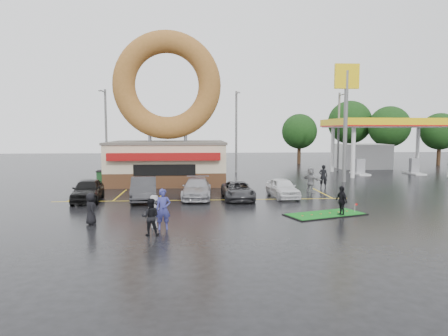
{
  "coord_description": "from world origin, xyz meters",
  "views": [
    {
      "loc": [
        -0.39,
        -23.3,
        4.71
      ],
      "look_at": [
        1.41,
        3.08,
        2.2
      ],
      "focal_mm": 32.0,
      "sensor_mm": 36.0,
      "label": 1
    }
  ],
  "objects": [
    {
      "name": "person_walker_near",
      "position": [
        8.24,
        6.22,
        0.96
      ],
      "size": [
        1.37,
        1.82,
        1.92
      ],
      "primitive_type": "imported",
      "rotation": [
        0.0,
        0.0,
        2.09
      ],
      "color": "gray",
      "rests_on": "ground"
    },
    {
      "name": "person_bystander",
      "position": [
        -5.68,
        -3.3,
        0.8
      ],
      "size": [
        0.78,
        0.92,
        1.61
      ],
      "primitive_type": "imported",
      "rotation": [
        0.0,
        0.0,
        1.99
      ],
      "color": "black",
      "rests_on": "ground"
    },
    {
      "name": "car_silver",
      "position": [
        -0.41,
        4.12,
        0.69
      ],
      "size": [
        2.15,
        4.86,
        1.39
      ],
      "primitive_type": "imported",
      "rotation": [
        0.0,
        0.0,
        -0.04
      ],
      "color": "#96969A",
      "rests_on": "ground"
    },
    {
      "name": "streetlight_right",
      "position": [
        16.0,
        21.92,
        4.78
      ],
      "size": [
        0.4,
        2.21,
        9.0
      ],
      "color": "slate",
      "rests_on": "ground"
    },
    {
      "name": "dumpster",
      "position": [
        -7.74,
        10.28,
        0.65
      ],
      "size": [
        1.92,
        1.38,
        1.3
      ],
      "primitive_type": "cube",
      "rotation": [
        0.0,
        0.0,
        0.1
      ],
      "color": "#18401E",
      "rests_on": "ground"
    },
    {
      "name": "donut_shop",
      "position": [
        -3.0,
        12.97,
        4.46
      ],
      "size": [
        10.2,
        8.7,
        13.5
      ],
      "color": "#472B19",
      "rests_on": "ground"
    },
    {
      "name": "person_blackjkt",
      "position": [
        -2.49,
        -5.52,
        0.84
      ],
      "size": [
        0.83,
        0.65,
        1.68
      ],
      "primitive_type": "imported",
      "rotation": [
        0.0,
        0.0,
        3.13
      ],
      "color": "black",
      "rests_on": "ground"
    },
    {
      "name": "car_grey",
      "position": [
        2.38,
        3.5,
        0.6
      ],
      "size": [
        2.11,
        4.39,
        1.21
      ],
      "primitive_type": "imported",
      "rotation": [
        0.0,
        0.0,
        0.03
      ],
      "color": "#303033",
      "rests_on": "ground"
    },
    {
      "name": "ground",
      "position": [
        0.0,
        0.0,
        0.0
      ],
      "size": [
        120.0,
        120.0,
        0.0
      ],
      "primitive_type": "plane",
      "color": "black",
      "rests_on": "ground"
    },
    {
      "name": "car_dgrey",
      "position": [
        -3.97,
        3.56,
        0.78
      ],
      "size": [
        2.16,
        4.87,
        1.55
      ],
      "primitive_type": "imported",
      "rotation": [
        0.0,
        0.0,
        0.11
      ],
      "color": "#2E2E30",
      "rests_on": "ground"
    },
    {
      "name": "gas_station",
      "position": [
        20.0,
        20.94,
        3.7
      ],
      "size": [
        12.3,
        13.65,
        5.9
      ],
      "color": "silver",
      "rests_on": "ground"
    },
    {
      "name": "streetlight_mid",
      "position": [
        4.0,
        20.92,
        4.78
      ],
      "size": [
        0.4,
        2.21,
        9.0
      ],
      "color": "slate",
      "rests_on": "ground"
    },
    {
      "name": "person_walker_far",
      "position": [
        9.93,
        8.49,
        0.95
      ],
      "size": [
        0.8,
        0.64,
        1.89
      ],
      "primitive_type": "imported",
      "rotation": [
        0.0,
        0.0,
        2.84
      ],
      "color": "black",
      "rests_on": "ground"
    },
    {
      "name": "tree_far_d",
      "position": [
        14.0,
        32.0,
        4.53
      ],
      "size": [
        4.9,
        4.9,
        7.0
      ],
      "color": "#332114",
      "rests_on": "ground"
    },
    {
      "name": "tree_far_c",
      "position": [
        22.0,
        34.0,
        5.84
      ],
      "size": [
        6.3,
        6.3,
        9.0
      ],
      "color": "#332114",
      "rests_on": "ground"
    },
    {
      "name": "person_hoodie",
      "position": [
        -2.45,
        -4.15,
        0.8
      ],
      "size": [
        1.14,
        0.82,
        1.6
      ],
      "primitive_type": "imported",
      "rotation": [
        0.0,
        0.0,
        2.91
      ],
      "color": "gray",
      "rests_on": "ground"
    },
    {
      "name": "car_white",
      "position": [
        5.59,
        4.06,
        0.68
      ],
      "size": [
        2.03,
        4.13,
        1.36
      ],
      "primitive_type": "imported",
      "rotation": [
        0.0,
        0.0,
        0.11
      ],
      "color": "white",
      "rests_on": "ground"
    },
    {
      "name": "streetlight_left",
      "position": [
        -10.0,
        19.92,
        4.78
      ],
      "size": [
        0.4,
        2.21,
        9.0
      ],
      "color": "slate",
      "rests_on": "ground"
    },
    {
      "name": "putting_green",
      "position": [
        6.75,
        -1.83,
        0.04
      ],
      "size": [
        4.84,
        3.3,
        0.56
      ],
      "color": "black",
      "rests_on": "ground"
    },
    {
      "name": "shell_sign",
      "position": [
        13.0,
        12.0,
        7.38
      ],
      "size": [
        2.2,
        0.36,
        10.6
      ],
      "color": "slate",
      "rests_on": "ground"
    },
    {
      "name": "tree_far_a",
      "position": [
        26.0,
        30.0,
        5.18
      ],
      "size": [
        5.6,
        5.6,
        8.0
      ],
      "color": "#332114",
      "rests_on": "ground"
    },
    {
      "name": "person_cameraman",
      "position": [
        7.54,
        -2.13,
        0.83
      ],
      "size": [
        0.62,
        1.04,
        1.67
      ],
      "primitive_type": "imported",
      "rotation": [
        0.0,
        0.0,
        -1.34
      ],
      "color": "black",
      "rests_on": "ground"
    },
    {
      "name": "tree_far_b",
      "position": [
        32.0,
        28.0,
        4.53
      ],
      "size": [
        4.9,
        4.9,
        7.0
      ],
      "color": "#332114",
      "rests_on": "ground"
    },
    {
      "name": "car_black",
      "position": [
        -7.64,
        3.5,
        0.75
      ],
      "size": [
        2.19,
        4.56,
        1.5
      ],
      "primitive_type": "imported",
      "rotation": [
        0.0,
        0.0,
        0.1
      ],
      "color": "black",
      "rests_on": "ground"
    },
    {
      "name": "person_blue",
      "position": [
        -2.0,
        -4.46,
        0.97
      ],
      "size": [
        0.76,
        0.56,
        1.94
      ],
      "primitive_type": "imported",
      "rotation": [
        0.0,
        0.0,
        0.13
      ],
      "color": "navy",
      "rests_on": "ground"
    }
  ]
}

